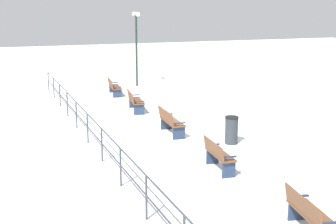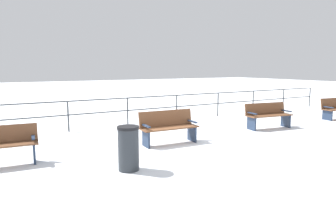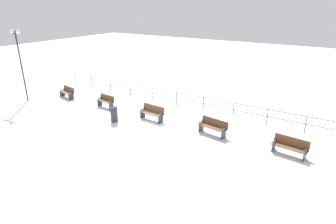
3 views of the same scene
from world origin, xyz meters
name	(u,v)px [view 3 (image 3 of 3)]	position (x,y,z in m)	size (l,w,h in m)	color
ground_plane	(152,120)	(0.00, 0.00, 0.00)	(80.00, 80.00, 0.00)	white
bench_nearest	(67,92)	(-0.17, -8.23, 0.45)	(0.79, 1.61, 0.86)	brown
bench_second	(106,101)	(-0.18, -4.11, 0.47)	(0.59, 1.46, 0.88)	brown
bench_third	(152,113)	(-0.05, 0.00, 0.49)	(0.64, 1.68, 0.93)	brown
bench_fourth	(213,127)	(-0.15, 4.13, 0.48)	(0.80, 1.76, 0.89)	brown
bench_fifth	(290,146)	(-0.04, 8.25, 0.45)	(0.75, 1.73, 0.87)	brown
lamppost_near	(18,50)	(1.93, -10.23, 3.81)	(0.29, 0.99, 5.23)	#1E2D23
waterfront_railing	(176,97)	(-3.07, 0.00, 0.71)	(0.05, 21.36, 1.05)	#383D42
trash_bin	(114,114)	(1.46, -1.84, 0.47)	(0.46, 0.46, 0.94)	#2D3338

